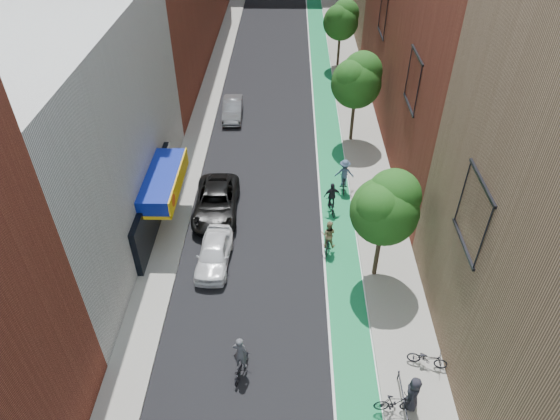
# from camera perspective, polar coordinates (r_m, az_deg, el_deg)

# --- Properties ---
(bike_lane) EXTENTS (2.00, 68.00, 0.01)m
(bike_lane) POSITION_cam_1_polar(r_m,az_deg,el_deg) (39.99, 5.47, 9.43)
(bike_lane) COLOR #167E35
(bike_lane) RESTS_ON ground
(sidewalk_left) EXTENTS (2.00, 68.00, 0.15)m
(sidewalk_left) POSITION_cam_1_polar(r_m,az_deg,el_deg) (40.44, -9.00, 9.58)
(sidewalk_left) COLOR gray
(sidewalk_left) RESTS_ON ground
(sidewalk_right) EXTENTS (3.00, 68.00, 0.15)m
(sidewalk_right) POSITION_cam_1_polar(r_m,az_deg,el_deg) (40.22, 9.07, 9.40)
(sidewalk_right) COLOR gray
(sidewalk_right) RESTS_ON ground
(building_left_white) EXTENTS (8.00, 20.00, 12.00)m
(building_left_white) POSITION_cam_1_polar(r_m,az_deg,el_deg) (29.05, -23.51, 7.74)
(building_left_white) COLOR silver
(building_left_white) RESTS_ON ground
(tree_near) EXTENTS (3.40, 3.36, 6.42)m
(tree_near) POSITION_cam_1_polar(r_m,az_deg,el_deg) (24.40, 12.02, 0.39)
(tree_near) COLOR #332619
(tree_near) RESTS_ON ground
(tree_mid) EXTENTS (3.55, 3.53, 6.74)m
(tree_mid) POSITION_cam_1_polar(r_m,az_deg,el_deg) (36.22, 8.80, 14.55)
(tree_mid) COLOR #332619
(tree_mid) RESTS_ON ground
(tree_far) EXTENTS (3.30, 3.25, 6.21)m
(tree_far) POSITION_cam_1_polar(r_m,az_deg,el_deg) (49.38, 7.03, 20.82)
(tree_far) COLOR #332619
(tree_far) RESTS_ON ground
(parked_car_white) EXTENTS (1.86, 4.30, 1.45)m
(parked_car_white) POSITION_cam_1_polar(r_m,az_deg,el_deg) (27.36, -7.55, -4.92)
(parked_car_white) COLOR white
(parked_car_white) RESTS_ON ground
(parked_car_black) EXTENTS (2.73, 5.68, 1.56)m
(parked_car_black) POSITION_cam_1_polar(r_m,az_deg,el_deg) (30.69, -7.32, 0.86)
(parked_car_black) COLOR black
(parked_car_black) RESTS_ON ground
(parked_car_silver) EXTENTS (1.65, 4.33, 1.41)m
(parked_car_silver) POSITION_cam_1_polar(r_m,az_deg,el_deg) (41.15, -5.45, 11.43)
(parked_car_silver) COLOR gray
(parked_car_silver) RESTS_ON ground
(cyclist_lead) EXTENTS (1.00, 1.81, 2.24)m
(cyclist_lead) POSITION_cam_1_polar(r_m,az_deg,el_deg) (22.70, -4.50, -16.84)
(cyclist_lead) COLOR black
(cyclist_lead) RESTS_ON ground
(cyclist_lane_near) EXTENTS (0.94, 1.66, 2.06)m
(cyclist_lane_near) POSITION_cam_1_polar(r_m,az_deg,el_deg) (27.86, 5.52, -3.29)
(cyclist_lane_near) COLOR black
(cyclist_lane_near) RESTS_ON ground
(cyclist_lane_mid) EXTENTS (1.08, 1.59, 2.08)m
(cyclist_lane_mid) POSITION_cam_1_polar(r_m,az_deg,el_deg) (30.64, 5.94, 1.05)
(cyclist_lane_mid) COLOR black
(cyclist_lane_mid) RESTS_ON ground
(cyclist_lane_far) EXTENTS (1.25, 1.79, 2.23)m
(cyclist_lane_far) POSITION_cam_1_polar(r_m,az_deg,el_deg) (32.52, 7.34, 3.79)
(cyclist_lane_far) COLOR black
(cyclist_lane_far) RESTS_ON ground
(parked_bike_mid) EXTENTS (1.74, 0.51, 1.04)m
(parked_bike_mid) POSITION_cam_1_polar(r_m,az_deg,el_deg) (22.20, 13.01, -20.72)
(parked_bike_mid) COLOR black
(parked_bike_mid) RESTS_ON sidewalk_right
(parked_bike_far) EXTENTS (1.87, 1.05, 0.93)m
(parked_bike_far) POSITION_cam_1_polar(r_m,az_deg,el_deg) (23.83, 16.53, -15.93)
(parked_bike_far) COLOR black
(parked_bike_far) RESTS_ON sidewalk_right
(pedestrian) EXTENTS (0.80, 1.01, 1.82)m
(pedestrian) POSITION_cam_1_polar(r_m,az_deg,el_deg) (22.14, 14.98, -19.58)
(pedestrian) COLOR black
(pedestrian) RESTS_ON sidewalk_right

